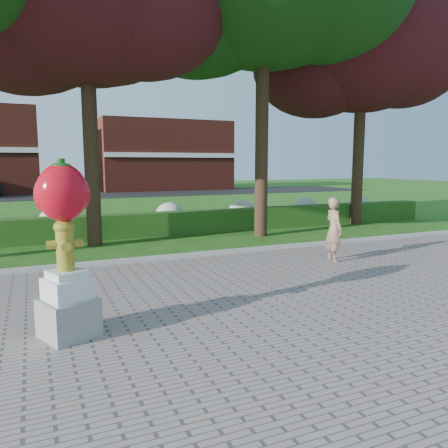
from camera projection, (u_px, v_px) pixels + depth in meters
name	position (u px, v px, depth m)	size (l,w,h in m)	color
ground	(238.00, 288.00, 8.75)	(100.00, 100.00, 0.00)	#215214
walkway	(386.00, 376.00, 5.12)	(40.00, 14.00, 0.04)	gray
curb	(189.00, 256.00, 11.46)	(40.00, 0.18, 0.15)	#ADADA5
lawn_hedge	(150.00, 224.00, 15.03)	(24.00, 0.70, 0.80)	#194513
hydrangea_row	(159.00, 216.00, 16.15)	(20.10, 1.10, 0.99)	#AEB98D
street	(83.00, 195.00, 34.11)	(50.00, 8.00, 0.02)	black
building_right	(161.00, 156.00, 42.31)	(12.00, 8.00, 6.40)	maroon
tree_far_right	(359.00, 48.00, 17.10)	(7.88, 6.72, 10.21)	black
hydrant_sculpture	(65.00, 245.00, 6.05)	(0.89, 0.89, 2.52)	gray
woman	(334.00, 229.00, 10.94)	(0.59, 0.39, 1.62)	#A0745B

